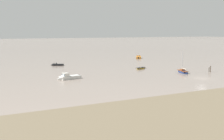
{
  "coord_description": "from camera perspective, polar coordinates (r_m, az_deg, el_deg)",
  "views": [
    {
      "loc": [
        -49.38,
        -49.65,
        11.39
      ],
      "look_at": [
        -15.18,
        18.68,
        0.68
      ],
      "focal_mm": 44.48,
      "sensor_mm": 36.0,
      "label": 1
    }
  ],
  "objects": [
    {
      "name": "rowboat_moored_2",
      "position": [
        84.79,
        5.94,
        0.33
      ],
      "size": [
        4.18,
        2.74,
        0.63
      ],
      "rotation": [
        0.0,
        0.0,
        3.53
      ],
      "color": "gold",
      "rests_on": "ground"
    },
    {
      "name": "motorboat_moored_1",
      "position": [
        67.31,
        -9.27,
        -1.57
      ],
      "size": [
        6.15,
        2.93,
        2.25
      ],
      "rotation": [
        0.0,
        0.0,
        3.3
      ],
      "color": "white",
      "rests_on": "ground"
    },
    {
      "name": "ground_plane",
      "position": [
        70.95,
        18.02,
        -1.65
      ],
      "size": [
        800.0,
        800.0,
        0.0
      ],
      "primitive_type": "plane",
      "color": "gray"
    },
    {
      "name": "motorboat_moored_2",
      "position": [
        94.59,
        -11.42,
        1.03
      ],
      "size": [
        4.47,
        3.15,
        1.46
      ],
      "rotation": [
        0.0,
        0.0,
        2.7
      ],
      "color": "black",
      "rests_on": "ground"
    },
    {
      "name": "motorboat_moored_3",
      "position": [
        119.21,
        5.47,
        2.59
      ],
      "size": [
        4.73,
        5.97,
        1.98
      ],
      "rotation": [
        0.0,
        0.0,
        1.02
      ],
      "color": "orange",
      "rests_on": "ground"
    },
    {
      "name": "sailboat_moored_0",
      "position": [
        78.97,
        14.36,
        -0.37
      ],
      "size": [
        3.29,
        5.82,
        6.23
      ],
      "rotation": [
        0.0,
        0.0,
        1.27
      ],
      "color": "navy",
      "rests_on": "ground"
    },
    {
      "name": "mooring_post_right",
      "position": [
        83.01,
        19.33,
        0.09
      ],
      "size": [
        0.22,
        0.22,
        1.48
      ],
      "color": "#3A3323",
      "rests_on": "ground"
    },
    {
      "name": "mooring_post_near",
      "position": [
        82.81,
        19.59,
        0.22
      ],
      "size": [
        0.22,
        0.22,
        2.05
      ],
      "color": "#413323",
      "rests_on": "ground"
    }
  ]
}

